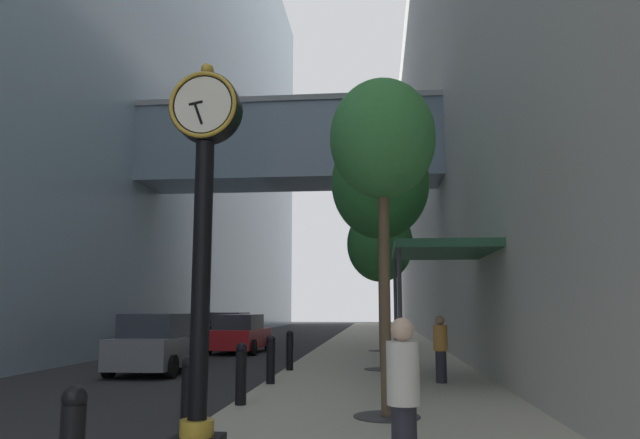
{
  "coord_description": "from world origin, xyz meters",
  "views": [
    {
      "loc": [
        2.76,
        -1.25,
        1.9
      ],
      "look_at": [
        0.83,
        18.58,
        4.89
      ],
      "focal_mm": 33.26,
      "sensor_mm": 36.0,
      "label": 1
    }
  ],
  "objects_px": {
    "bollard_fourth": "(271,358)",
    "pedestrian_walking": "(403,396)",
    "bollard_second": "(189,397)",
    "street_tree_mid_near": "(380,184)",
    "bollard_fifth": "(290,349)",
    "car_grey_mid": "(159,344)",
    "street_tree_near": "(382,142)",
    "street_tree_mid_far": "(380,244)",
    "car_black_far": "(230,329)",
    "pedestrian_by_clock": "(441,347)",
    "bollard_third": "(241,372)",
    "car_red_near": "(240,334)",
    "street_clock": "(202,236)"
  },
  "relations": [
    {
      "from": "bollard_fourth",
      "to": "pedestrian_walking",
      "type": "relative_size",
      "value": 0.68
    },
    {
      "from": "car_red_near",
      "to": "car_grey_mid",
      "type": "bearing_deg",
      "value": -93.96
    },
    {
      "from": "car_black_far",
      "to": "pedestrian_by_clock",
      "type": "bearing_deg",
      "value": -60.52
    },
    {
      "from": "pedestrian_by_clock",
      "to": "car_grey_mid",
      "type": "bearing_deg",
      "value": 161.05
    },
    {
      "from": "street_tree_mid_near",
      "to": "bollard_fifth",
      "type": "bearing_deg",
      "value": -170.79
    },
    {
      "from": "street_tree_mid_near",
      "to": "car_black_far",
      "type": "distance_m",
      "value": 16.32
    },
    {
      "from": "street_clock",
      "to": "car_grey_mid",
      "type": "xyz_separation_m",
      "value": [
        -4.51,
        10.77,
        -1.9
      ]
    },
    {
      "from": "bollard_fifth",
      "to": "car_grey_mid",
      "type": "relative_size",
      "value": 0.27
    },
    {
      "from": "bollard_fourth",
      "to": "street_tree_mid_near",
      "type": "height_order",
      "value": "street_tree_mid_near"
    },
    {
      "from": "street_clock",
      "to": "pedestrian_walking",
      "type": "bearing_deg",
      "value": -10.4
    },
    {
      "from": "bollard_fourth",
      "to": "car_red_near",
      "type": "xyz_separation_m",
      "value": [
        -3.43,
        11.41,
        0.07
      ]
    },
    {
      "from": "bollard_fourth",
      "to": "car_black_far",
      "type": "height_order",
      "value": "car_black_far"
    },
    {
      "from": "street_tree_mid_far",
      "to": "pedestrian_by_clock",
      "type": "height_order",
      "value": "street_tree_mid_far"
    },
    {
      "from": "street_tree_near",
      "to": "car_black_far",
      "type": "bearing_deg",
      "value": 110.61
    },
    {
      "from": "bollard_fourth",
      "to": "street_clock",
      "type": "bearing_deg",
      "value": -86.06
    },
    {
      "from": "pedestrian_by_clock",
      "to": "car_red_near",
      "type": "bearing_deg",
      "value": 124.5
    },
    {
      "from": "bollard_fourth",
      "to": "pedestrian_by_clock",
      "type": "bearing_deg",
      "value": 7.8
    },
    {
      "from": "street_clock",
      "to": "car_black_far",
      "type": "distance_m",
      "value": 25.16
    },
    {
      "from": "bollard_third",
      "to": "car_red_near",
      "type": "xyz_separation_m",
      "value": [
        -3.43,
        14.5,
        0.07
      ]
    },
    {
      "from": "bollard_fifth",
      "to": "car_grey_mid",
      "type": "xyz_separation_m",
      "value": [
        -3.99,
        0.22,
        0.11
      ]
    },
    {
      "from": "street_tree_mid_near",
      "to": "car_red_near",
      "type": "xyz_separation_m",
      "value": [
        -6.1,
        7.89,
        -4.84
      ]
    },
    {
      "from": "street_clock",
      "to": "street_tree_near",
      "type": "height_order",
      "value": "street_tree_near"
    },
    {
      "from": "street_clock",
      "to": "car_red_near",
      "type": "relative_size",
      "value": 1.08
    },
    {
      "from": "street_tree_mid_near",
      "to": "street_tree_mid_far",
      "type": "relative_size",
      "value": 1.18
    },
    {
      "from": "car_grey_mid",
      "to": "bollard_second",
      "type": "bearing_deg",
      "value": -67.16
    },
    {
      "from": "bollard_fourth",
      "to": "car_black_far",
      "type": "xyz_separation_m",
      "value": [
        -5.24,
        16.96,
        0.08
      ]
    },
    {
      "from": "car_red_near",
      "to": "bollard_fifth",
      "type": "bearing_deg",
      "value": -67.6
    },
    {
      "from": "bollard_second",
      "to": "car_grey_mid",
      "type": "height_order",
      "value": "car_grey_mid"
    },
    {
      "from": "street_tree_near",
      "to": "street_tree_mid_near",
      "type": "distance_m",
      "value": 7.64
    },
    {
      "from": "bollard_third",
      "to": "bollard_fifth",
      "type": "bearing_deg",
      "value": 90.0
    },
    {
      "from": "bollard_fifth",
      "to": "car_grey_mid",
      "type": "distance_m",
      "value": 4.0
    },
    {
      "from": "car_red_near",
      "to": "car_grey_mid",
      "type": "relative_size",
      "value": 1.05
    },
    {
      "from": "bollard_fourth",
      "to": "street_tree_near",
      "type": "bearing_deg",
      "value": -56.74
    },
    {
      "from": "car_red_near",
      "to": "car_grey_mid",
      "type": "height_order",
      "value": "car_grey_mid"
    },
    {
      "from": "street_tree_mid_far",
      "to": "car_grey_mid",
      "type": "relative_size",
      "value": 1.46
    },
    {
      "from": "street_tree_near",
      "to": "car_black_far",
      "type": "height_order",
      "value": "street_tree_near"
    },
    {
      "from": "pedestrian_by_clock",
      "to": "street_tree_mid_near",
      "type": "bearing_deg",
      "value": 114.69
    },
    {
      "from": "street_tree_near",
      "to": "car_grey_mid",
      "type": "relative_size",
      "value": 1.38
    },
    {
      "from": "bollard_third",
      "to": "pedestrian_by_clock",
      "type": "height_order",
      "value": "pedestrian_by_clock"
    },
    {
      "from": "bollard_fifth",
      "to": "street_tree_mid_far",
      "type": "height_order",
      "value": "street_tree_mid_far"
    },
    {
      "from": "street_tree_near",
      "to": "pedestrian_walking",
      "type": "xyz_separation_m",
      "value": [
        0.13,
        -3.81,
        -3.76
      ]
    },
    {
      "from": "street_tree_mid_near",
      "to": "bollard_third",
      "type": "bearing_deg",
      "value": -112.0
    },
    {
      "from": "street_tree_near",
      "to": "bollard_third",
      "type": "bearing_deg",
      "value": 159.77
    },
    {
      "from": "bollard_second",
      "to": "street_tree_mid_near",
      "type": "distance_m",
      "value": 11.18
    },
    {
      "from": "street_tree_mid_far",
      "to": "pedestrian_walking",
      "type": "relative_size",
      "value": 3.65
    },
    {
      "from": "bollard_fifth",
      "to": "bollard_fourth",
      "type": "bearing_deg",
      "value": -90.0
    },
    {
      "from": "car_grey_mid",
      "to": "bollard_fourth",
      "type": "bearing_deg",
      "value": -39.64
    },
    {
      "from": "street_tree_mid_far",
      "to": "street_tree_near",
      "type": "bearing_deg",
      "value": -90.0
    },
    {
      "from": "street_clock",
      "to": "street_tree_near",
      "type": "xyz_separation_m",
      "value": [
        2.15,
        3.4,
        2.05
      ]
    },
    {
      "from": "pedestrian_walking",
      "to": "car_red_near",
      "type": "xyz_separation_m",
      "value": [
        -6.23,
        19.3,
        -0.23
      ]
    }
  ]
}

